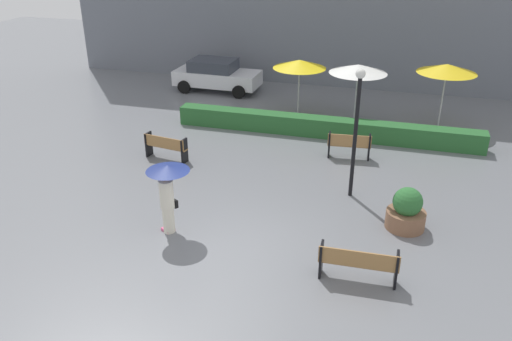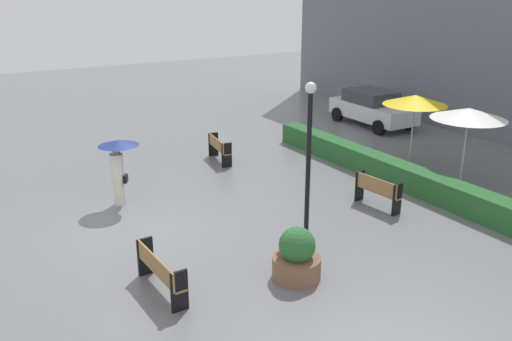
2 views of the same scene
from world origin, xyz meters
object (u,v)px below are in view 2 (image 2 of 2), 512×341
object	(u,v)px
lamp_post	(309,144)
patio_umbrella_yellow	(415,100)
pedestrian_with_umbrella	(118,160)
bench_far_left	(219,147)
bench_near_right	(159,270)
planter_pot	(297,257)
bench_back_row	(377,190)
parked_car	(372,107)
patio_umbrella_white	(469,114)

from	to	relation	value
lamp_post	patio_umbrella_yellow	distance (m)	7.68
lamp_post	patio_umbrella_yellow	world-z (taller)	lamp_post
pedestrian_with_umbrella	lamp_post	size ratio (longest dim) A/B	0.49
bench_far_left	bench_near_right	bearing A→B (deg)	-35.58
bench_far_left	planter_pot	size ratio (longest dim) A/B	1.37
bench_back_row	pedestrian_with_umbrella	world-z (taller)	pedestrian_with_umbrella
patio_umbrella_yellow	parked_car	size ratio (longest dim) A/B	0.57
parked_car	patio_umbrella_white	bearing A→B (deg)	-20.25
bench_far_left	patio_umbrella_yellow	xyz separation A→B (m)	(3.51, 6.09, 1.71)
planter_pot	pedestrian_with_umbrella	bearing A→B (deg)	-162.44
bench_near_right	bench_back_row	world-z (taller)	bench_back_row
bench_near_right	lamp_post	bearing A→B (deg)	98.68
bench_far_left	patio_umbrella_yellow	size ratio (longest dim) A/B	0.69
bench_near_right	parked_car	size ratio (longest dim) A/B	0.44
patio_umbrella_white	patio_umbrella_yellow	bearing A→B (deg)	174.18
pedestrian_with_umbrella	parked_car	bearing A→B (deg)	104.42
pedestrian_with_umbrella	patio_umbrella_yellow	world-z (taller)	patio_umbrella_yellow
bench_back_row	planter_pot	world-z (taller)	planter_pot
planter_pot	lamp_post	bearing A→B (deg)	138.20
bench_near_right	planter_pot	bearing A→B (deg)	69.99
parked_car	bench_near_right	bearing A→B (deg)	-58.37
bench_back_row	bench_far_left	size ratio (longest dim) A/B	0.93
pedestrian_with_umbrella	lamp_post	world-z (taller)	lamp_post
lamp_post	parked_car	bearing A→B (deg)	129.60
bench_back_row	planter_pot	bearing A→B (deg)	-64.32
bench_near_right	bench_far_left	bearing A→B (deg)	144.42
bench_back_row	bench_far_left	world-z (taller)	bench_back_row
lamp_post	patio_umbrella_white	size ratio (longest dim) A/B	1.63
lamp_post	patio_umbrella_white	xyz separation A→B (m)	(-0.63, 6.76, -0.17)
lamp_post	parked_car	xyz separation A→B (m)	(-7.77, 9.39, -1.61)
parked_car	pedestrian_with_umbrella	bearing A→B (deg)	-75.58
planter_pot	patio_umbrella_yellow	distance (m)	9.91
patio_umbrella_yellow	parked_car	bearing A→B (deg)	152.91
pedestrian_with_umbrella	parked_car	world-z (taller)	pedestrian_with_umbrella
pedestrian_with_umbrella	patio_umbrella_white	bearing A→B (deg)	69.35
bench_far_left	parked_car	distance (m)	8.55
patio_umbrella_yellow	patio_umbrella_white	bearing A→B (deg)	-5.82
patio_umbrella_yellow	patio_umbrella_white	distance (m)	2.50
bench_far_left	patio_umbrella_white	size ratio (longest dim) A/B	0.68
bench_near_right	patio_umbrella_white	distance (m)	11.25
lamp_post	planter_pot	bearing A→B (deg)	-41.80
planter_pot	patio_umbrella_white	xyz separation A→B (m)	(-2.30, 8.25, 1.75)
bench_back_row	patio_umbrella_white	distance (m)	4.32
bench_far_left	patio_umbrella_yellow	distance (m)	7.23
lamp_post	bench_far_left	bearing A→B (deg)	172.05
bench_near_right	bench_far_left	world-z (taller)	same
parked_car	bench_far_left	bearing A→B (deg)	-82.27
pedestrian_with_umbrella	patio_umbrella_yellow	xyz separation A→B (m)	(1.36, 10.45, 0.87)
planter_pot	patio_umbrella_white	size ratio (longest dim) A/B	0.49
lamp_post	parked_car	world-z (taller)	lamp_post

